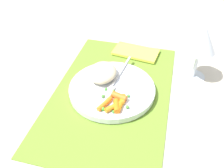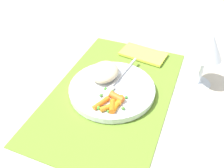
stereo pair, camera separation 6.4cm
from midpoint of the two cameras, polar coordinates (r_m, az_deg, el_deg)
ground_plane at (r=0.67m, az=-2.72°, el=-2.22°), size 2.40×2.40×0.00m
placemat at (r=0.67m, az=-2.72°, el=-2.03°), size 0.51×0.31×0.01m
plate at (r=0.66m, az=-2.75°, el=-1.32°), size 0.23×0.23×0.02m
rice_mound at (r=0.68m, az=-4.95°, el=2.59°), size 0.09×0.08×0.04m
carrot_portion at (r=0.61m, az=-2.17°, el=-4.44°), size 0.07×0.07×0.02m
pea_scatter at (r=0.61m, az=-3.24°, el=-4.04°), size 0.08×0.08×0.01m
fork at (r=0.68m, az=-1.80°, el=0.88°), size 0.19×0.04×0.01m
wine_glass at (r=0.69m, az=17.76°, el=9.50°), size 0.08×0.08×0.17m
napkin at (r=0.82m, az=3.31°, el=7.35°), size 0.10×0.15×0.01m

